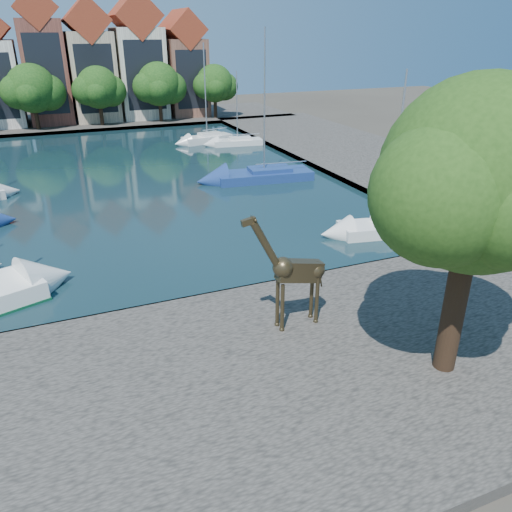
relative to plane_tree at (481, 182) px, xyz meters
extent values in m
plane|color=#38332B|center=(-7.62, 9.01, -7.67)|extent=(160.00, 160.00, 0.00)
cube|color=black|center=(-7.62, 33.01, -7.63)|extent=(38.00, 50.00, 0.08)
cube|color=#555049|center=(-7.62, 2.01, -7.42)|extent=(50.00, 14.00, 0.50)
cube|color=#555049|center=(-7.62, 65.01, -7.42)|extent=(60.00, 16.00, 0.50)
cube|color=#555049|center=(17.38, 33.01, -7.42)|extent=(14.00, 52.00, 0.50)
cylinder|color=#332114|center=(-0.12, 0.01, -4.42)|extent=(0.80, 0.80, 5.50)
sphere|color=#214313|center=(-0.12, 0.01, 0.25)|extent=(6.40, 6.40, 6.40)
sphere|color=#214313|center=(1.80, 0.31, -0.39)|extent=(4.80, 4.80, 4.80)
sphere|color=#214313|center=(-1.88, -0.39, -0.07)|extent=(4.48, 4.48, 4.48)
cube|color=brown|center=(-11.62, 65.01, -0.67)|extent=(5.39, 9.00, 13.00)
cube|color=#97451E|center=(-11.62, 65.01, 7.04)|extent=(5.44, 9.18, 5.44)
cube|color=black|center=(-11.62, 60.53, -0.67)|extent=(4.40, 0.05, 9.75)
cube|color=tan|center=(-5.62, 65.01, -1.42)|extent=(5.88, 9.00, 11.50)
cube|color=#97451E|center=(-5.62, 65.01, 5.65)|extent=(5.94, 9.18, 5.94)
cube|color=black|center=(-5.62, 60.53, -1.42)|extent=(4.80, 0.05, 8.62)
cube|color=beige|center=(0.88, 65.01, -1.17)|extent=(6.37, 9.00, 12.00)
cube|color=#97451E|center=(0.88, 65.01, 6.26)|extent=(6.43, 9.18, 6.43)
cube|color=black|center=(0.88, 60.53, -1.17)|extent=(5.20, 0.05, 9.00)
cube|color=brown|center=(7.38, 65.01, -1.92)|extent=(5.39, 9.00, 10.50)
cube|color=#97451E|center=(7.38, 65.01, 4.54)|extent=(5.44, 9.18, 5.44)
cube|color=black|center=(7.38, 60.53, -1.92)|extent=(4.40, 0.05, 7.88)
cylinder|color=#332114|center=(-13.62, 59.51, -5.57)|extent=(0.50, 0.50, 3.20)
sphere|color=#123910|center=(-13.62, 59.51, -2.17)|extent=(6.00, 6.00, 6.00)
sphere|color=#123910|center=(-11.82, 59.81, -2.77)|extent=(4.50, 4.50, 4.50)
sphere|color=#123910|center=(-15.27, 59.11, -2.47)|extent=(4.20, 4.20, 4.20)
cylinder|color=#332114|center=(-5.62, 59.51, -5.57)|extent=(0.50, 0.50, 3.20)
sphere|color=#123910|center=(-5.62, 59.51, -2.35)|extent=(5.40, 5.40, 5.40)
sphere|color=#123910|center=(-4.00, 59.81, -2.89)|extent=(4.05, 4.05, 4.05)
sphere|color=#123910|center=(-7.10, 59.11, -2.62)|extent=(3.78, 3.78, 3.78)
cylinder|color=#332114|center=(2.38, 59.51, -5.57)|extent=(0.50, 0.50, 3.20)
sphere|color=#123910|center=(2.38, 59.51, -2.23)|extent=(5.80, 5.80, 5.80)
sphere|color=#123910|center=(4.12, 59.81, -2.81)|extent=(4.35, 4.35, 4.35)
sphere|color=#123910|center=(0.79, 59.11, -2.52)|extent=(4.06, 4.06, 4.06)
cylinder|color=#332114|center=(10.38, 59.51, -5.57)|extent=(0.50, 0.50, 3.20)
sphere|color=#123910|center=(10.38, 59.51, -2.41)|extent=(5.20, 5.20, 5.20)
sphere|color=#123910|center=(11.94, 59.81, -2.93)|extent=(3.90, 3.90, 3.90)
sphere|color=#123910|center=(8.95, 59.11, -2.67)|extent=(3.64, 3.64, 3.64)
cylinder|color=#3B301D|center=(-4.74, 4.58, -6.08)|extent=(0.17, 0.17, 2.18)
cylinder|color=#3B301D|center=(-4.76, 5.04, -6.08)|extent=(0.17, 0.17, 2.18)
cylinder|color=#3B301D|center=(-3.08, 4.64, -6.08)|extent=(0.17, 0.17, 2.18)
cylinder|color=#3B301D|center=(-3.10, 5.09, -6.08)|extent=(0.17, 0.17, 2.18)
cube|color=#3B301D|center=(-3.87, 4.84, -4.63)|extent=(2.13, 0.64, 1.27)
cylinder|color=#3B301D|center=(-5.41, 4.79, -3.21)|extent=(1.40, 0.36, 2.25)
cube|color=#3B301D|center=(-6.16, 4.77, -2.11)|extent=(0.61, 0.21, 0.34)
cube|color=white|center=(6.86, 13.01, -7.13)|extent=(6.71, 3.38, 0.93)
cube|color=white|center=(6.86, 13.01, -6.82)|extent=(3.05, 2.06, 0.51)
cylinder|color=#B2B2B7|center=(6.86, 13.01, -2.20)|extent=(0.12, 0.12, 9.33)
cube|color=navy|center=(4.38, 27.71, -7.10)|extent=(8.62, 3.86, 0.98)
cube|color=navy|center=(4.38, 27.71, -6.77)|extent=(3.86, 2.45, 0.55)
cylinder|color=#B2B2B7|center=(4.38, 27.71, -1.05)|extent=(0.13, 0.13, 11.55)
cube|color=silver|center=(7.38, 42.40, -7.19)|extent=(5.80, 2.74, 0.81)
cube|color=silver|center=(7.38, 42.40, -6.92)|extent=(2.61, 1.70, 0.45)
cylinder|color=#B2B2B7|center=(7.38, 42.40, -3.27)|extent=(0.11, 0.11, 7.37)
cube|color=silver|center=(4.60, 45.15, -7.09)|extent=(6.13, 3.23, 1.00)
cube|color=silver|center=(4.60, 45.15, -6.76)|extent=(2.79, 1.94, 0.55)
cylinder|color=#B2B2B7|center=(4.60, 45.15, -1.79)|extent=(0.13, 0.13, 10.06)
camera|label=1|loc=(-12.62, -11.63, 4.47)|focal=35.00mm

